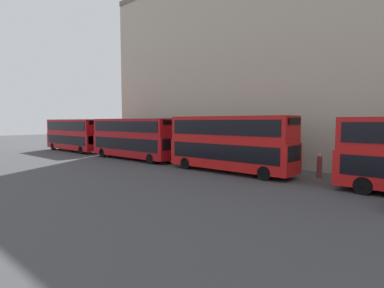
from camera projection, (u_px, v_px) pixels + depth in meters
The scene contains 4 objects.
bus_second_in_queue at pixel (230, 142), 23.44m from camera, with size 2.59×10.47×4.42m.
bus_third_in_queue at pixel (133, 137), 31.51m from camera, with size 2.59×11.38×4.28m.
bus_trailing at pixel (74, 134), 39.88m from camera, with size 2.59×11.01×4.26m.
pedestrian at pixel (319, 167), 21.39m from camera, with size 0.36×0.36×1.71m.
Camera 1 is at (-17.88, 5.71, 4.04)m, focal length 28.00 mm.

